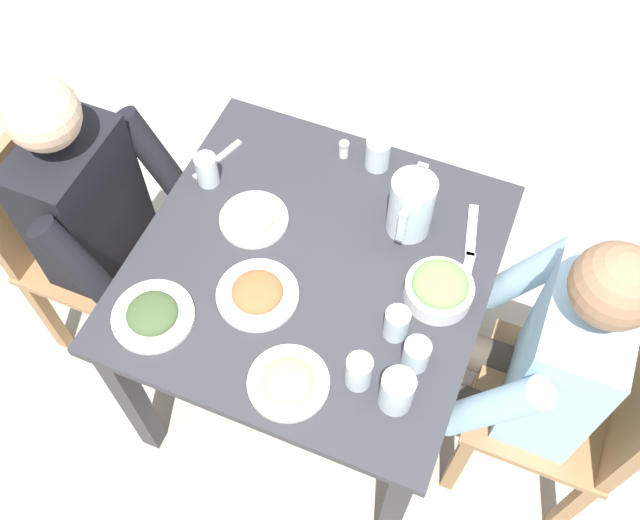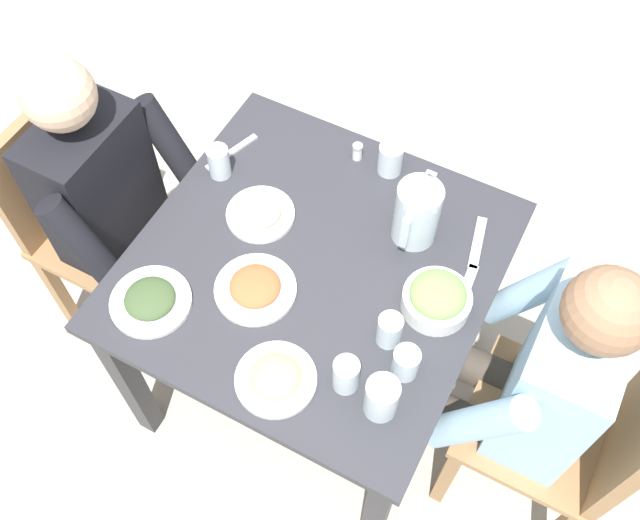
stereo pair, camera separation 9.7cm
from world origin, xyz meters
The scene contains 22 objects.
ground_plane centered at (0.00, 0.00, 0.00)m, with size 8.00×8.00×0.00m, color #B7AD99.
dining_table centered at (0.00, 0.00, 0.63)m, with size 0.93×0.93×0.75m.
chair_near centered at (0.05, -0.80, 0.51)m, with size 0.40×0.40×0.89m.
chair_far centered at (0.01, 0.80, 0.51)m, with size 0.40×0.40×0.89m.
diner_near centered at (0.05, -0.59, 0.65)m, with size 0.48×0.53×1.18m.
diner_far centered at (0.01, 0.59, 0.65)m, with size 0.48×0.53×1.18m.
water_pitcher centered at (-0.21, 0.20, 0.85)m, with size 0.16×0.12×0.19m.
salad_bowl centered at (-0.03, 0.34, 0.79)m, with size 0.18×0.18×0.09m.
plate_fries centered at (0.34, 0.08, 0.77)m, with size 0.20×0.20×0.04m.
plate_dolmas centered at (0.30, -0.31, 0.77)m, with size 0.21×0.21×0.04m.
plate_beans centered at (-0.07, -0.20, 0.77)m, with size 0.19×0.19×0.04m.
plate_rice_curry centered at (0.15, -0.09, 0.77)m, with size 0.21×0.21×0.04m.
water_glass_far_left centered at (0.17, 0.34, 0.80)m, with size 0.07×0.07×0.09m, color silver.
water_glass_far_right centered at (-0.38, 0.04, 0.80)m, with size 0.07×0.07×0.10m, color silver.
water_glass_near_right centered at (0.11, 0.27, 0.80)m, with size 0.06×0.06×0.10m, color silver.
water_glass_by_pitcher centered at (-0.14, -0.38, 0.80)m, with size 0.06×0.06×0.10m, color silver.
water_glass_near_left centered at (0.27, 0.23, 0.80)m, with size 0.06×0.06×0.10m, color silver.
oil_carafe centered at (0.28, 0.33, 0.81)m, with size 0.08×0.08×0.16m.
salt_shaker centered at (-0.38, -0.06, 0.78)m, with size 0.03×0.03×0.05m.
fork_near centered at (-0.10, 0.39, 0.75)m, with size 0.17×0.03×0.01m, color silver.
knife_near centered at (-0.22, -0.39, 0.75)m, with size 0.18×0.02×0.01m, color silver.
fork_far centered at (-0.26, 0.36, 0.75)m, with size 0.17×0.03×0.01m, color silver.
Camera 1 is at (0.93, 0.40, 2.37)m, focal length 40.56 mm.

